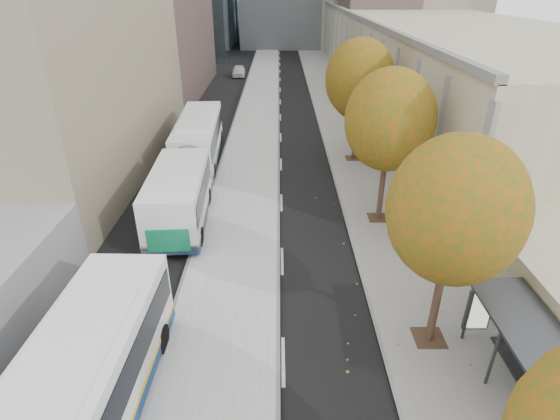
{
  "coord_description": "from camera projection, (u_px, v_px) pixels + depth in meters",
  "views": [
    {
      "loc": [
        -1.78,
        1.26,
        11.45
      ],
      "look_at": [
        -1.74,
        18.31,
        2.5
      ],
      "focal_mm": 28.0,
      "sensor_mm": 36.0,
      "label": 1
    }
  ],
  "objects": [
    {
      "name": "bus_platform",
      "position": [
        253.0,
        141.0,
        35.16
      ],
      "size": [
        4.25,
        150.0,
        0.15
      ],
      "primitive_type": "cube",
      "color": "#AAAAAA",
      "rests_on": "ground"
    },
    {
      "name": "sidewalk",
      "position": [
        352.0,
        141.0,
        35.19
      ],
      "size": [
        4.75,
        150.0,
        0.08
      ],
      "primitive_type": "cube",
      "color": "gray",
      "rests_on": "ground"
    },
    {
      "name": "building_tan",
      "position": [
        406.0,
        43.0,
        59.05
      ],
      "size": [
        18.0,
        92.0,
        8.0
      ],
      "primitive_type": "cube",
      "color": "#A9A588",
      "rests_on": "ground"
    },
    {
      "name": "bus_shelter",
      "position": [
        531.0,
        334.0,
        12.91
      ],
      "size": [
        1.9,
        4.4,
        2.53
      ],
      "color": "#383A3F",
      "rests_on": "sidewalk"
    },
    {
      "name": "tree_c",
      "position": [
        455.0,
        211.0,
        13.29
      ],
      "size": [
        4.2,
        4.2,
        7.28
      ],
      "color": "#332619",
      "rests_on": "sidewalk"
    },
    {
      "name": "tree_d",
      "position": [
        390.0,
        120.0,
        21.16
      ],
      "size": [
        4.4,
        4.4,
        7.6
      ],
      "color": "#332619",
      "rests_on": "sidewalk"
    },
    {
      "name": "tree_e",
      "position": [
        360.0,
        79.0,
        29.03
      ],
      "size": [
        4.6,
        4.6,
        7.92
      ],
      "color": "#332619",
      "rests_on": "sidewalk"
    },
    {
      "name": "bus_far",
      "position": [
        192.0,
        158.0,
        27.29
      ],
      "size": [
        3.62,
        18.15,
        3.01
      ],
      "rotation": [
        0.0,
        0.0,
        0.06
      ],
      "color": "white",
      "rests_on": "ground"
    },
    {
      "name": "distant_car",
      "position": [
        239.0,
        71.0,
        58.97
      ],
      "size": [
        1.86,
        4.27,
        1.43
      ],
      "primitive_type": "imported",
      "rotation": [
        0.0,
        0.0,
        0.04
      ],
      "color": "silver",
      "rests_on": "ground"
    }
  ]
}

